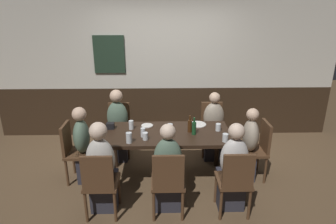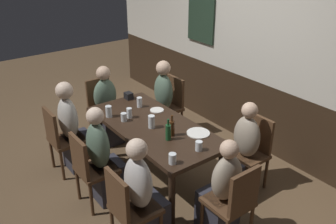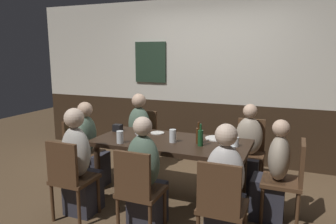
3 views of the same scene
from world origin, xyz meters
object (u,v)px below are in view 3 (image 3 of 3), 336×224
object	(u,v)px
chair_right_far	(250,149)
condiment_caddy	(118,128)
person_mid_near	(146,182)
tumbler_short	(235,142)
beer_glass_half	(173,137)
chair_right_near	(221,203)
pint_glass_pale	(120,138)
tumbler_water	(231,152)
person_right_far	(248,154)
person_right_near	(225,196)
beer_glass_tall	(140,139)
pint_glass_stout	(141,136)
chair_left_far	(143,137)
chair_left_near	(70,176)
chair_head_west	(80,148)
beer_bottle_green	(200,137)
pint_glass_amber	(138,129)
plate_white_large	(216,138)
plate_white_small	(157,133)
beer_bottle_brown	(199,135)
chair_head_east	(290,177)
person_left_far	(138,139)
dining_table	(171,147)
chair_mid_near	(138,188)
person_left_near	(80,169)
person_head_west	(90,151)

from	to	relation	value
chair_right_far	condiment_caddy	world-z (taller)	chair_right_far
person_mid_near	tumbler_short	bearing A→B (deg)	44.49
beer_glass_half	chair_right_near	bearing A→B (deg)	-46.15
pint_glass_pale	tumbler_water	xyz separation A→B (m)	(1.26, 0.01, -0.01)
person_right_far	pint_glass_pale	world-z (taller)	person_right_far
person_right_near	beer_glass_tall	distance (m)	1.21
pint_glass_stout	person_right_far	bearing A→B (deg)	35.71
tumbler_short	chair_right_far	bearing A→B (deg)	86.05
chair_right_far	chair_left_far	world-z (taller)	same
chair_left_near	person_right_near	world-z (taller)	person_right_near
chair_head_west	beer_bottle_green	world-z (taller)	beer_bottle_green
pint_glass_amber	plate_white_large	world-z (taller)	pint_glass_amber
chair_right_near	tumbler_water	world-z (taller)	chair_right_near
person_mid_near	beer_bottle_green	xyz separation A→B (m)	(0.38, 0.61, 0.35)
person_right_near	pint_glass_amber	xyz separation A→B (m)	(-1.30, 0.81, 0.31)
pint_glass_amber	plate_white_small	bearing A→B (deg)	27.01
beer_bottle_brown	chair_head_east	bearing A→B (deg)	-1.05
tumbler_water	person_right_near	bearing A→B (deg)	-85.83
person_right_far	person_left_far	xyz separation A→B (m)	(-1.59, 0.00, 0.03)
person_mid_near	person_left_far	xyz separation A→B (m)	(-0.79, 1.35, 0.01)
pint_glass_amber	dining_table	bearing A→B (deg)	-14.82
chair_mid_near	beer_glass_half	bearing A→B (deg)	86.68
person_right_near	pint_glass_stout	world-z (taller)	person_right_near
chair_head_east	pint_glass_stout	distance (m)	1.67
condiment_caddy	chair_left_near	bearing A→B (deg)	-88.81
person_left_far	person_right_far	bearing A→B (deg)	-0.09
dining_table	beer_glass_half	xyz separation A→B (m)	(0.05, -0.06, 0.15)
chair_head_east	tumbler_short	bearing A→B (deg)	174.97
chair_right_far	person_left_far	bearing A→B (deg)	-174.20
chair_left_near	chair_head_west	bearing A→B (deg)	122.03
beer_glass_tall	pint_glass_stout	bearing A→B (deg)	109.73
chair_head_west	pint_glass_pale	size ratio (longest dim) A/B	6.21
person_left_near	condiment_caddy	size ratio (longest dim) A/B	10.83
plate_white_large	chair_right_near	bearing A→B (deg)	-73.85
person_head_west	plate_white_small	size ratio (longest dim) A/B	6.50
chair_right_far	beer_bottle_green	xyz separation A→B (m)	(-0.42, -0.91, 0.34)
tumbler_water	person_left_far	bearing A→B (deg)	147.72
plate_white_small	person_mid_near	bearing A→B (deg)	-72.81
pint_glass_pale	dining_table	bearing A→B (deg)	32.53
person_mid_near	tumbler_water	size ratio (longest dim) A/B	10.71
person_mid_near	pint_glass_amber	size ratio (longest dim) A/B	8.90
chair_left_far	condiment_caddy	size ratio (longest dim) A/B	8.00
chair_right_near	person_mid_near	size ratio (longest dim) A/B	0.76
chair_left_far	pint_glass_stout	size ratio (longest dim) A/B	6.99
chair_right_near	chair_left_near	size ratio (longest dim) A/B	1.00
beer_glass_half	pint_glass_pale	size ratio (longest dim) A/B	1.07
chair_mid_near	chair_head_east	distance (m)	1.56
chair_right_far	beer_bottle_brown	size ratio (longest dim) A/B	3.58
person_left_far	tumbler_water	size ratio (longest dim) A/B	10.78
tumbler_water	chair_mid_near	bearing A→B (deg)	-145.48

